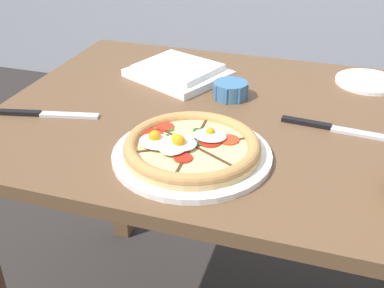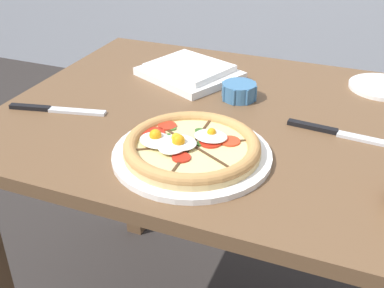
# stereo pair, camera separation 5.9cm
# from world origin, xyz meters

# --- Properties ---
(dining_table) EXTENTS (1.15, 0.80, 0.76)m
(dining_table) POSITION_xyz_m (0.00, 0.00, 0.64)
(dining_table) COLOR brown
(dining_table) RESTS_ON ground_plane
(pizza) EXTENTS (0.31, 0.31, 0.05)m
(pizza) POSITION_xyz_m (-0.07, -0.21, 0.78)
(pizza) COLOR white
(pizza) RESTS_ON dining_table
(ramekin_bowl) EXTENTS (0.09, 0.09, 0.04)m
(ramekin_bowl) POSITION_xyz_m (-0.06, 0.09, 0.78)
(ramekin_bowl) COLOR teal
(ramekin_bowl) RESTS_ON dining_table
(napkin_folded) EXTENTS (0.30, 0.28, 0.04)m
(napkin_folded) POSITION_xyz_m (-0.22, 0.17, 0.78)
(napkin_folded) COLOR white
(napkin_folded) RESTS_ON dining_table
(knife_main) EXTENTS (0.26, 0.04, 0.01)m
(knife_main) POSITION_xyz_m (0.21, -0.01, 0.77)
(knife_main) COLOR silver
(knife_main) RESTS_ON dining_table
(knife_spare) EXTENTS (0.23, 0.07, 0.01)m
(knife_spare) POSITION_xyz_m (-0.43, -0.14, 0.77)
(knife_spare) COLOR silver
(knife_spare) RESTS_ON dining_table
(side_saucer) EXTENTS (0.17, 0.17, 0.01)m
(side_saucer) POSITION_xyz_m (0.26, 0.28, 0.77)
(side_saucer) COLOR white
(side_saucer) RESTS_ON dining_table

